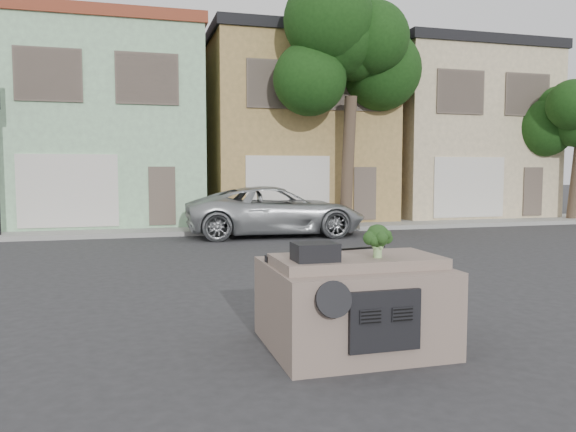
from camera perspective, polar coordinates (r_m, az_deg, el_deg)
name	(u,v)px	position (r m, az deg, el deg)	size (l,w,h in m)	color
ground_plane	(286,294)	(9.76, -0.22, -7.88)	(120.00, 120.00, 0.00)	#303033
sidewalk	(207,229)	(19.96, -8.19, -1.27)	(40.00, 3.00, 0.15)	gray
townhouse_mint	(106,129)	(23.77, -18.04, 8.42)	(7.20, 8.20, 7.55)	#9BCD9F
townhouse_tan	(287,132)	(24.63, -0.13, 8.51)	(7.20, 8.20, 7.55)	#A5854C
townhouse_beige	(440,135)	(27.58, 15.22, 7.93)	(7.20, 8.20, 7.55)	#CBB78F
silver_pickup	(276,236)	(18.27, -1.27, -2.01)	(2.66, 5.77, 1.60)	#A3A7AA
tree_near	(348,111)	(20.54, 6.15, 10.58)	(4.40, 4.00, 8.50)	#163810
car_dashboard	(352,300)	(6.86, 6.47, -8.50)	(2.00, 1.80, 1.12)	#7C685D
instrument_hump	(315,252)	(6.22, 2.77, -3.66)	(0.48, 0.38, 0.20)	black
wiper_arm	(361,248)	(7.21, 7.45, -3.26)	(0.70, 0.03, 0.02)	black
broccoli	(378,241)	(6.51, 9.10, -2.48)	(0.32, 0.32, 0.39)	#193413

